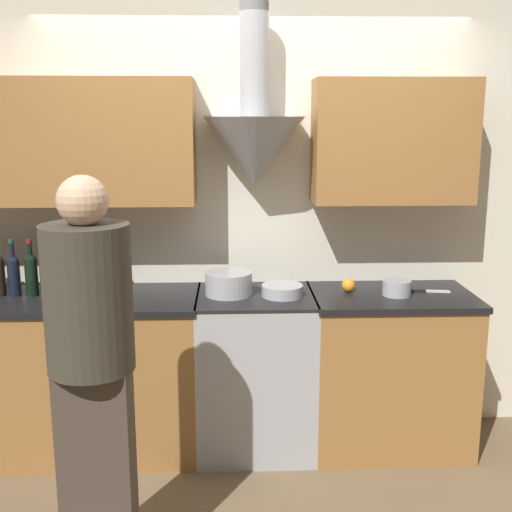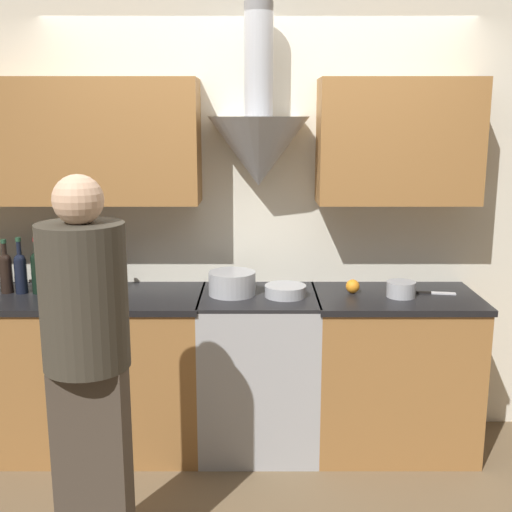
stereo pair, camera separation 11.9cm
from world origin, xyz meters
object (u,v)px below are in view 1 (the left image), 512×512
Objects in this scene: stove_range at (255,371)px; wine_bottle_4 at (14,273)px; wine_bottle_8 at (81,273)px; saucepan at (397,288)px; wine_bottle_7 at (66,271)px; stock_pot at (229,283)px; mixing_bowl at (282,291)px; wine_bottle_9 at (96,271)px; person_foreground_left at (92,367)px; orange_fruit at (349,285)px; wine_bottle_5 at (31,272)px; wine_bottle_6 at (47,272)px.

wine_bottle_4 reaches higher than stove_range.
wine_bottle_8 reaches higher than saucepan.
wine_bottle_4 is at bearing -179.96° from wine_bottle_7.
stock_pot reaches higher than mixing_bowl.
wine_bottle_9 is at bearing 177.39° from saucepan.
stock_pot reaches higher than saucepan.
person_foreground_left reaches higher than stock_pot.
orange_fruit is (0.39, 0.07, 0.01)m from mixing_bowl.
saucepan is at bearing -2.96° from stock_pot.
stock_pot is 0.16× the size of person_foreground_left.
saucepan is at bearing -2.19° from wine_bottle_5.
wine_bottle_6 is 1.04× the size of wine_bottle_8.
stove_range is 2.69× the size of wine_bottle_7.
orange_fruit is at bearing 162.89° from saucepan.
wine_bottle_9 reaches higher than wine_bottle_4.
stove_range is 0.55m from stock_pot.
wine_bottle_4 is 1.02× the size of wine_bottle_8.
person_foreground_left reaches higher than wine_bottle_4.
wine_bottle_6 is 0.28m from wine_bottle_9.
wine_bottle_8 is (0.09, -0.00, -0.01)m from wine_bottle_7.
orange_fruit is 1.68m from person_foreground_left.
saucepan is (0.96, -0.05, -0.02)m from stock_pot.
wine_bottle_4 reaches higher than wine_bottle_8.
wine_bottle_6 is at bearing -6.52° from wine_bottle_5.
wine_bottle_5 is 1.02× the size of wine_bottle_8.
person_foreground_left is (0.67, -1.13, -0.12)m from wine_bottle_4.
saucepan is at bearing -2.45° from wine_bottle_7.
orange_fruit is at bearing 0.07° from wine_bottle_8.
wine_bottle_4 and wine_bottle_5 have the same top height.
wine_bottle_6 is at bearing 178.57° from stove_range.
orange_fruit is 0.49× the size of saucepan.
wine_bottle_4 is 0.94× the size of wine_bottle_7.
wine_bottle_4 is 1.92m from orange_fruit.
stock_pot is at bearing 63.60° from person_foreground_left.
stove_range is at bearing 57.37° from person_foreground_left.
saucepan reaches higher than mixing_bowl.
wine_bottle_6 is 1.03m from stock_pot.
stock_pot is (0.76, -0.03, -0.07)m from wine_bottle_9.
person_foreground_left is at bearing -116.40° from stock_pot.
stock_pot is at bearing 177.04° from saucepan.
wine_bottle_4 is 2.18m from saucepan.
saucepan is (1.89, -0.08, -0.10)m from wine_bottle_7.
stove_range is 2.76× the size of wine_bottle_9.
saucepan reaches higher than orange_fruit.
wine_bottle_4 is 1.22m from stock_pot.
wine_bottle_9 is (0.28, 0.01, -0.00)m from wine_bottle_6.
wine_bottle_4 is 0.38m from wine_bottle_8.
wine_bottle_4 reaches higher than orange_fruit.
stock_pot is 1.15× the size of mixing_bowl.
wine_bottle_8 reaches higher than stock_pot.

